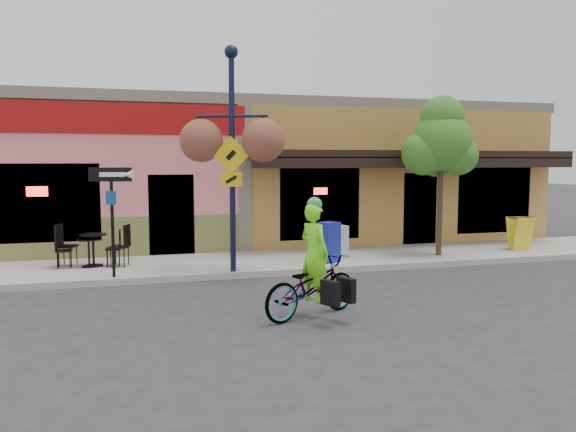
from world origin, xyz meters
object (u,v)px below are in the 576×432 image
(newspaper_box_blue, at_px, (329,242))
(newspaper_box_grey, at_px, (338,243))
(lamp_post, at_px, (232,160))
(one_way_sign, at_px, (112,223))
(building, at_px, (250,173))
(bicycle, at_px, (311,286))
(cyclist_rider, at_px, (314,267))
(street_tree, at_px, (441,175))

(newspaper_box_blue, xyz_separation_m, newspaper_box_grey, (0.34, 0.27, -0.06))
(lamp_post, xyz_separation_m, one_way_sign, (-2.60, 0.07, -1.35))
(lamp_post, relative_size, newspaper_box_grey, 5.81)
(building, distance_m, bicycle, 10.57)
(bicycle, xyz_separation_m, lamp_post, (-0.72, 3.52, 2.15))
(newspaper_box_grey, bearing_deg, lamp_post, 175.37)
(cyclist_rider, relative_size, newspaper_box_grey, 1.94)
(bicycle, bearing_deg, building, -30.26)
(bicycle, xyz_separation_m, newspaper_box_grey, (2.13, 4.33, 0.06))
(newspaper_box_grey, bearing_deg, newspaper_box_blue, -162.51)
(lamp_post, bearing_deg, cyclist_rider, -56.98)
(building, height_order, street_tree, building)
(bicycle, xyz_separation_m, cyclist_rider, (0.05, 0.00, 0.32))
(cyclist_rider, relative_size, one_way_sign, 0.71)
(newspaper_box_blue, bearing_deg, building, 71.79)
(bicycle, relative_size, street_tree, 0.47)
(street_tree, bearing_deg, building, 122.34)
(lamp_post, height_order, one_way_sign, lamp_post)
(one_way_sign, height_order, street_tree, street_tree)
(cyclist_rider, bearing_deg, lamp_post, -11.77)
(newspaper_box_blue, bearing_deg, newspaper_box_grey, 13.67)
(building, bearing_deg, one_way_sign, -123.19)
(cyclist_rider, height_order, newspaper_box_blue, cyclist_rider)
(cyclist_rider, bearing_deg, street_tree, -73.32)
(cyclist_rider, height_order, one_way_sign, one_way_sign)
(cyclist_rider, bearing_deg, bicycle, 65.83)
(one_way_sign, distance_m, street_tree, 8.39)
(building, relative_size, lamp_post, 3.60)
(cyclist_rider, xyz_separation_m, lamp_post, (-0.77, 3.52, 1.83))
(building, bearing_deg, lamp_post, -104.97)
(bicycle, distance_m, street_tree, 6.78)
(cyclist_rider, relative_size, newspaper_box_blue, 1.70)
(one_way_sign, bearing_deg, newspaper_box_grey, 21.42)
(street_tree, bearing_deg, cyclist_rider, -139.15)
(newspaper_box_grey, xyz_separation_m, street_tree, (2.85, -0.07, 1.70))
(building, distance_m, cyclist_rider, 10.52)
(cyclist_rider, distance_m, newspaper_box_grey, 4.81)
(newspaper_box_blue, relative_size, street_tree, 0.23)
(newspaper_box_grey, bearing_deg, street_tree, -22.02)
(bicycle, bearing_deg, newspaper_box_blue, -47.86)
(one_way_sign, bearing_deg, cyclist_rider, -33.08)
(cyclist_rider, relative_size, lamp_post, 0.33)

